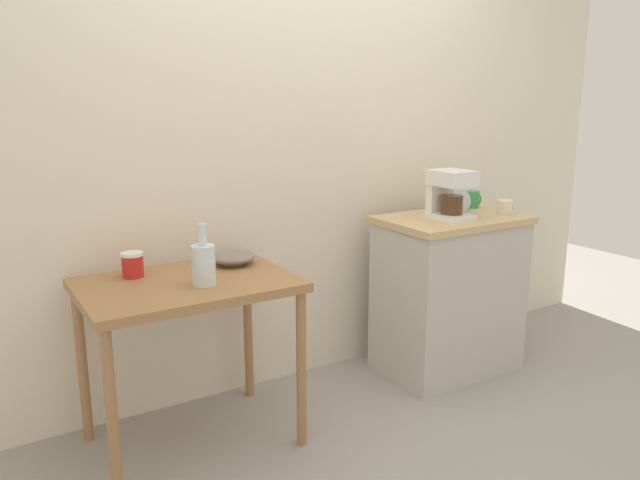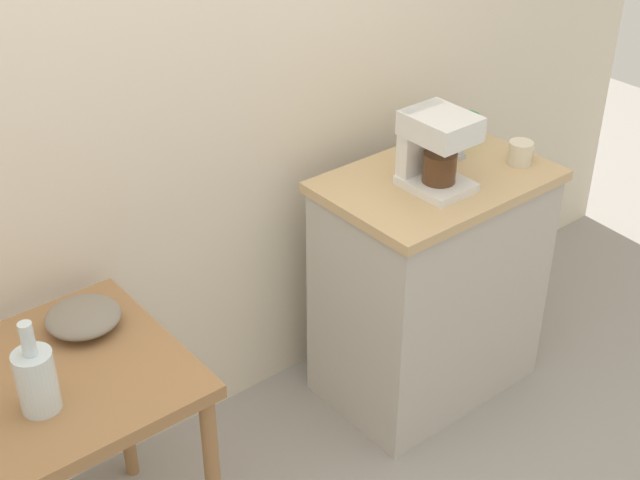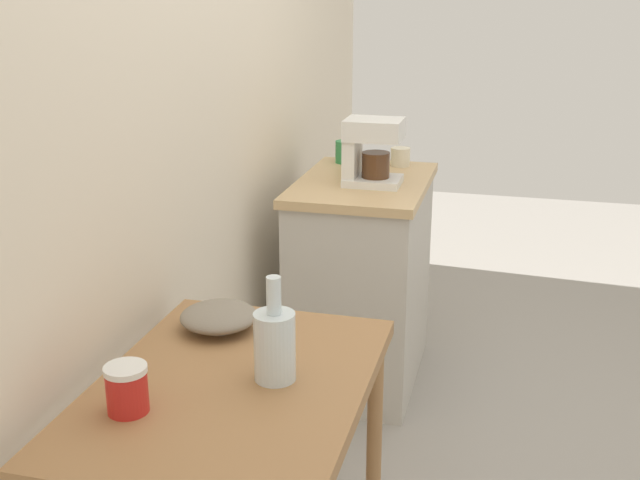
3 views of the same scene
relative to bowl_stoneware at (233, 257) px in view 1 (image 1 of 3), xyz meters
The scene contains 11 objects.
ground_plane 0.94m from the bowl_stoneware, 22.84° to the right, with size 8.00×8.00×0.00m, color gray.
back_wall 0.88m from the bowl_stoneware, 26.77° to the left, with size 4.40×0.10×2.80m, color beige.
wooden_table 0.33m from the bowl_stoneware, 153.32° to the right, with size 0.88×0.63×0.76m.
kitchen_counter 1.29m from the bowl_stoneware, ahead, with size 0.77×0.52×0.88m.
bowl_stoneware is the anchor object (origin of this frame).
glass_carafe_vase 0.33m from the bowl_stoneware, 134.65° to the right, with size 0.10×0.10×0.26m.
canister_enamel 0.45m from the bowl_stoneware, behind, with size 0.09×0.09×0.11m.
coffee_maker 1.20m from the bowl_stoneware, ahead, with size 0.18×0.22×0.26m.
mug_small_cream 1.55m from the bowl_stoneware, ahead, with size 0.09×0.08×0.08m.
mug_tall_green 1.53m from the bowl_stoneware, ahead, with size 0.09×0.08×0.10m.
table_clock 1.37m from the bowl_stoneware, ahead, with size 0.12×0.06×0.13m.
Camera 1 is at (-1.56, -2.36, 1.52)m, focal length 34.43 mm.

